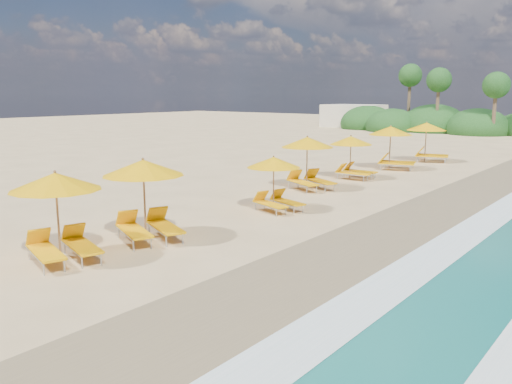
# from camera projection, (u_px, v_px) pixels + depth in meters

# --- Properties ---
(ground) EXTENTS (160.00, 160.00, 0.00)m
(ground) POSITION_uv_depth(u_px,v_px,m) (256.00, 229.00, 16.91)
(ground) COLOR tan
(ground) RESTS_ON ground
(wet_sand) EXTENTS (4.00, 160.00, 0.01)m
(wet_sand) POSITION_uv_depth(u_px,v_px,m) (371.00, 252.00, 14.48)
(wet_sand) COLOR #84704F
(wet_sand) RESTS_ON ground
(surf_foam) EXTENTS (4.00, 160.00, 0.01)m
(surf_foam) POSITION_uv_depth(u_px,v_px,m) (474.00, 271.00, 12.83)
(surf_foam) COLOR white
(surf_foam) RESTS_ON ground
(station_3) EXTENTS (2.95, 2.87, 2.34)m
(station_3) POSITION_uv_depth(u_px,v_px,m) (59.00, 211.00, 13.51)
(station_3) COLOR olive
(station_3) RESTS_ON ground
(station_4) EXTENTS (3.16, 3.12, 2.42)m
(station_4) POSITION_uv_depth(u_px,v_px,m) (146.00, 194.00, 15.45)
(station_4) COLOR olive
(station_4) RESTS_ON ground
(station_5) EXTENTS (2.56, 2.50, 2.03)m
(station_5) POSITION_uv_depth(u_px,v_px,m) (276.00, 180.00, 19.36)
(station_5) COLOR olive
(station_5) RESTS_ON ground
(station_6) EXTENTS (3.16, 3.15, 2.40)m
(station_6) POSITION_uv_depth(u_px,v_px,m) (309.00, 159.00, 23.66)
(station_6) COLOR olive
(station_6) RESTS_ON ground
(station_7) EXTENTS (2.38, 2.20, 2.19)m
(station_7) POSITION_uv_depth(u_px,v_px,m) (353.00, 154.00, 26.61)
(station_7) COLOR olive
(station_7) RESTS_ON ground
(station_8) EXTENTS (3.13, 3.05, 2.49)m
(station_8) POSITION_uv_depth(u_px,v_px,m) (394.00, 145.00, 29.85)
(station_8) COLOR olive
(station_8) RESTS_ON ground
(station_9) EXTENTS (3.16, 3.07, 2.51)m
(station_9) POSITION_uv_depth(u_px,v_px,m) (429.00, 139.00, 33.22)
(station_9) COLOR olive
(station_9) RESTS_ON ground
(treeline) EXTENTS (25.80, 8.80, 9.74)m
(treeline) POSITION_uv_depth(u_px,v_px,m) (442.00, 123.00, 57.94)
(treeline) COLOR #163D14
(treeline) RESTS_ON ground
(beach_building) EXTENTS (7.00, 5.00, 2.80)m
(beach_building) POSITION_uv_depth(u_px,v_px,m) (354.00, 116.00, 67.11)
(beach_building) COLOR beige
(beach_building) RESTS_ON ground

